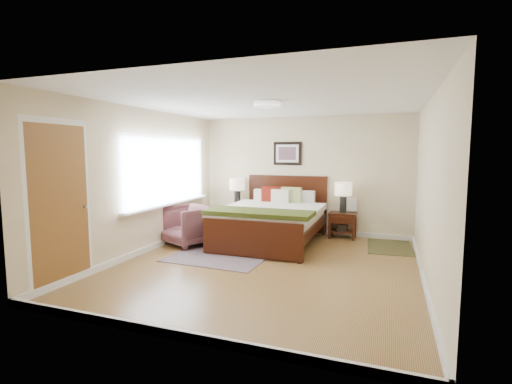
# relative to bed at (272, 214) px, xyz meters

# --- Properties ---
(floor) EXTENTS (5.00, 5.00, 0.00)m
(floor) POSITION_rel_bed_xyz_m (0.35, -1.38, -0.56)
(floor) COLOR olive
(floor) RESTS_ON ground
(back_wall) EXTENTS (4.50, 0.04, 2.50)m
(back_wall) POSITION_rel_bed_xyz_m (0.35, 1.12, 0.69)
(back_wall) COLOR beige
(back_wall) RESTS_ON ground
(front_wall) EXTENTS (4.50, 0.04, 2.50)m
(front_wall) POSITION_rel_bed_xyz_m (0.35, -3.88, 0.69)
(front_wall) COLOR beige
(front_wall) RESTS_ON ground
(left_wall) EXTENTS (0.04, 5.00, 2.50)m
(left_wall) POSITION_rel_bed_xyz_m (-1.90, -1.38, 0.69)
(left_wall) COLOR beige
(left_wall) RESTS_ON ground
(right_wall) EXTENTS (0.04, 5.00, 2.50)m
(right_wall) POSITION_rel_bed_xyz_m (2.60, -1.38, 0.69)
(right_wall) COLOR beige
(right_wall) RESTS_ON ground
(ceiling) EXTENTS (4.50, 5.00, 0.02)m
(ceiling) POSITION_rel_bed_xyz_m (0.35, -1.38, 1.94)
(ceiling) COLOR white
(ceiling) RESTS_ON back_wall
(window) EXTENTS (0.11, 2.72, 1.32)m
(window) POSITION_rel_bed_xyz_m (-1.85, -0.68, 0.81)
(window) COLOR silver
(window) RESTS_ON left_wall
(door) EXTENTS (0.06, 1.00, 2.18)m
(door) POSITION_rel_bed_xyz_m (-1.88, -3.13, 0.51)
(door) COLOR silver
(door) RESTS_ON ground
(ceil_fixture) EXTENTS (0.44, 0.44, 0.08)m
(ceil_fixture) POSITION_rel_bed_xyz_m (0.35, -1.38, 1.90)
(ceil_fixture) COLOR white
(ceil_fixture) RESTS_ON ceiling
(bed) EXTENTS (1.86, 2.27, 1.22)m
(bed) POSITION_rel_bed_xyz_m (0.00, 0.00, 0.00)
(bed) COLOR #371308
(bed) RESTS_ON ground
(wall_art) EXTENTS (0.62, 0.05, 0.50)m
(wall_art) POSITION_rel_bed_xyz_m (0.00, 1.09, 1.16)
(wall_art) COLOR black
(wall_art) RESTS_ON back_wall
(nightstand_left) EXTENTS (0.47, 0.42, 0.56)m
(nightstand_left) POSITION_rel_bed_xyz_m (-1.10, 0.87, -0.13)
(nightstand_left) COLOR #371308
(nightstand_left) RESTS_ON ground
(nightstand_right) EXTENTS (0.53, 0.40, 0.53)m
(nightstand_right) POSITION_rel_bed_xyz_m (1.23, 0.88, -0.23)
(nightstand_right) COLOR #371308
(nightstand_right) RESTS_ON ground
(lamp_left) EXTENTS (0.34, 0.34, 0.61)m
(lamp_left) POSITION_rel_bed_xyz_m (-1.10, 0.89, 0.42)
(lamp_left) COLOR black
(lamp_left) RESTS_ON nightstand_left
(lamp_right) EXTENTS (0.34, 0.34, 0.61)m
(lamp_right) POSITION_rel_bed_xyz_m (1.23, 0.89, 0.39)
(lamp_right) COLOR black
(lamp_right) RESTS_ON nightstand_right
(armchair) EXTENTS (1.07, 1.08, 0.74)m
(armchair) POSITION_rel_bed_xyz_m (-1.45, -0.67, -0.19)
(armchair) COLOR brown
(armchair) RESTS_ON ground
(rug_persian) EXTENTS (1.67, 2.30, 0.01)m
(rug_persian) POSITION_rel_bed_xyz_m (-0.53, -0.72, -0.56)
(rug_persian) COLOR #0D1642
(rug_persian) RESTS_ON ground
(rug_navy) EXTENTS (0.85, 1.21, 0.01)m
(rug_navy) POSITION_rel_bed_xyz_m (2.15, 0.42, -0.56)
(rug_navy) COLOR black
(rug_navy) RESTS_ON ground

